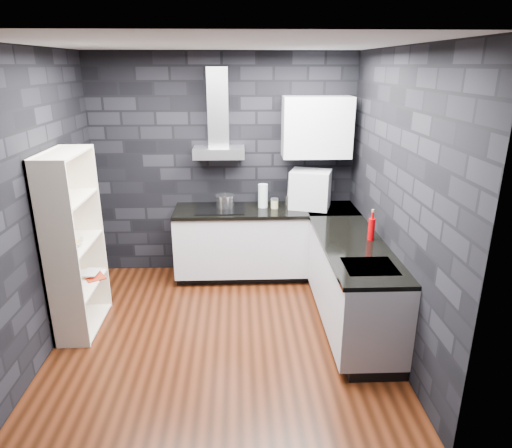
{
  "coord_description": "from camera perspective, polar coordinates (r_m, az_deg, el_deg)",
  "views": [
    {
      "loc": [
        0.18,
        -3.95,
        2.54
      ],
      "look_at": [
        0.35,
        0.45,
        1.0
      ],
      "focal_mm": 32.0,
      "sensor_mm": 36.0,
      "label": 1
    }
  ],
  "objects": [
    {
      "name": "ground",
      "position": [
        4.7,
        -4.17,
        -13.5
      ],
      "size": [
        3.2,
        3.2,
        0.0
      ],
      "primitive_type": "plane",
      "color": "#431B0C"
    },
    {
      "name": "wall_right",
      "position": [
        4.37,
        17.21,
        2.6
      ],
      "size": [
        0.05,
        3.2,
        2.7
      ],
      "primitive_type": "cube",
      "color": "black",
      "rests_on": "ground"
    },
    {
      "name": "hood_body",
      "position": [
        5.47,
        -4.65,
        8.9
      ],
      "size": [
        0.6,
        0.34,
        0.12
      ],
      "primitive_type": "cube",
      "color": "silver",
      "rests_on": "wall_back"
    },
    {
      "name": "bookshelf",
      "position": [
        4.75,
        -21.78,
        -2.37
      ],
      "size": [
        0.56,
        0.86,
        1.8
      ],
      "primitive_type": "cube",
      "rotation": [
        0.0,
        0.0,
        -0.3
      ],
      "color": "beige",
      "rests_on": "ground"
    },
    {
      "name": "book_second",
      "position": [
        5.05,
        -20.82,
        -4.7
      ],
      "size": [
        0.15,
        0.03,
        0.2
      ],
      "primitive_type": "imported",
      "rotation": [
        0.0,
        0.0,
        -0.08
      ],
      "color": "#B2B2B2",
      "rests_on": "bookshelf"
    },
    {
      "name": "glass_vase",
      "position": [
        5.52,
        0.87,
        3.55
      ],
      "size": [
        0.12,
        0.12,
        0.28
      ],
      "primitive_type": "cylinder",
      "rotation": [
        0.0,
        0.0,
        0.02
      ],
      "color": "silver",
      "rests_on": "counter_back_top"
    },
    {
      "name": "counter_back_top",
      "position": [
        5.5,
        1.22,
        1.73
      ],
      "size": [
        2.2,
        0.62,
        0.04
      ],
      "primitive_type": "cube",
      "color": "black",
      "rests_on": "counter_back_cab"
    },
    {
      "name": "upper_cabinet",
      "position": [
        5.49,
        7.61,
        11.91
      ],
      "size": [
        0.8,
        0.35,
        0.7
      ],
      "primitive_type": "cube",
      "color": "silver",
      "rests_on": "wall_back"
    },
    {
      "name": "red_bottle",
      "position": [
        4.63,
        14.22,
        -0.63
      ],
      "size": [
        0.08,
        0.08,
        0.22
      ],
      "primitive_type": "cylinder",
      "rotation": [
        0.0,
        0.0,
        -0.34
      ],
      "color": "#AC0004",
      "rests_on": "counter_right_top"
    },
    {
      "name": "fruit_bowl",
      "position": [
        4.69,
        -22.04,
        -2.19
      ],
      "size": [
        0.29,
        0.29,
        0.06
      ],
      "primitive_type": "imported",
      "rotation": [
        0.0,
        0.0,
        0.34
      ],
      "color": "white",
      "rests_on": "bookshelf"
    },
    {
      "name": "wall_left",
      "position": [
        4.5,
        -25.78,
        1.99
      ],
      "size": [
        0.05,
        3.2,
        2.7
      ],
      "primitive_type": "cube",
      "color": "black",
      "rests_on": "ground"
    },
    {
      "name": "counter_right_cab",
      "position": [
        4.68,
        11.98,
        -7.3
      ],
      "size": [
        0.6,
        1.8,
        0.76
      ],
      "primitive_type": "cube",
      "color": "silver",
      "rests_on": "ground"
    },
    {
      "name": "appliance_garage",
      "position": [
        5.52,
        6.8,
        4.3
      ],
      "size": [
        0.55,
        0.48,
        0.46
      ],
      "primitive_type": "cube",
      "rotation": [
        0.0,
        0.0,
        -0.31
      ],
      "color": "silver",
      "rests_on": "counter_back_top"
    },
    {
      "name": "wall_back",
      "position": [
        5.7,
        -4.01,
        7.19
      ],
      "size": [
        3.2,
        0.05,
        2.7
      ],
      "primitive_type": "cube",
      "color": "black",
      "rests_on": "ground"
    },
    {
      "name": "storage_jar",
      "position": [
        5.51,
        2.33,
        2.53
      ],
      "size": [
        0.11,
        0.11,
        0.11
      ],
      "primitive_type": "cylinder",
      "rotation": [
        0.0,
        0.0,
        -0.25
      ],
      "color": "tan",
      "rests_on": "counter_back_top"
    },
    {
      "name": "wall_front",
      "position": [
        2.62,
        -5.96,
        -7.89
      ],
      "size": [
        3.2,
        0.05,
        2.7
      ],
      "primitive_type": "cube",
      "color": "black",
      "rests_on": "ground"
    },
    {
      "name": "toekick_right",
      "position": [
        4.89,
        12.09,
        -11.79
      ],
      "size": [
        0.5,
        1.78,
        0.1
      ],
      "primitive_type": "cube",
      "color": "black",
      "rests_on": "ground"
    },
    {
      "name": "toekick_back",
      "position": [
        5.85,
        1.13,
        -5.89
      ],
      "size": [
        2.18,
        0.5,
        0.1
      ],
      "primitive_type": "cube",
      "color": "black",
      "rests_on": "ground"
    },
    {
      "name": "hood_chimney",
      "position": [
        5.47,
        -4.77,
        14.3
      ],
      "size": [
        0.24,
        0.2,
        0.9
      ],
      "primitive_type": "cube",
      "color": "silver",
      "rests_on": "hood_body"
    },
    {
      "name": "counter_corner_top",
      "position": [
        5.62,
        9.39,
        1.83
      ],
      "size": [
        0.62,
        0.62,
        0.04
      ],
      "primitive_type": "cube",
      "color": "black",
      "rests_on": "counter_right_cab"
    },
    {
      "name": "cooktop",
      "position": [
        5.5,
        -4.52,
        1.94
      ],
      "size": [
        0.58,
        0.5,
        0.01
      ],
      "primitive_type": "cube",
      "color": "black",
      "rests_on": "counter_back_top"
    },
    {
      "name": "pot",
      "position": [
        5.53,
        -3.89,
        2.83
      ],
      "size": [
        0.23,
        0.23,
        0.13
      ],
      "primitive_type": "cylinder",
      "rotation": [
        0.0,
        0.0,
        0.06
      ],
      "color": "silver",
      "rests_on": "cooktop"
    },
    {
      "name": "counter_right_top",
      "position": [
        4.51,
        12.2,
        -2.75
      ],
      "size": [
        0.62,
        1.8,
        0.04
      ],
      "primitive_type": "cube",
      "color": "black",
      "rests_on": "counter_right_cab"
    },
    {
      "name": "utensil_crock",
      "position": [
        5.61,
        4.14,
        2.93
      ],
      "size": [
        0.13,
        0.13,
        0.13
      ],
      "primitive_type": "cylinder",
      "rotation": [
        0.0,
        0.0,
        0.36
      ],
      "color": "silver",
      "rests_on": "counter_back_top"
    },
    {
      "name": "ceiling",
      "position": [
        3.95,
        -5.18,
        21.53
      ],
      "size": [
        3.2,
        3.2,
        0.0
      ],
      "primitive_type": "plane",
      "rotation": [
        3.14,
        0.0,
        0.0
      ],
      "color": "silver"
    },
    {
      "name": "sink_rim",
      "position": [
        4.07,
        14.03,
        -5.19
      ],
      "size": [
        0.44,
        0.4,
        0.01
      ],
      "primitive_type": "cube",
      "color": "silver",
      "rests_on": "counter_right_top"
    },
    {
      "name": "counter_back_cab",
      "position": [
        5.65,
        1.19,
        -2.12
      ],
      "size": [
        2.2,
        0.6,
        0.76
      ],
      "primitive_type": "cube",
      "color": "silver",
      "rests_on": "ground"
    },
    {
      "name": "book_red",
      "position": [
        4.98,
        -20.74,
        -5.3
      ],
      "size": [
        0.17,
        0.12,
        0.25
      ],
      "primitive_type": "imported",
      "rotation": [
        0.0,
        0.0,
        0.58
      ],
      "color": "maroon",
      "rests_on": "bookshelf"
    }
  ]
}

